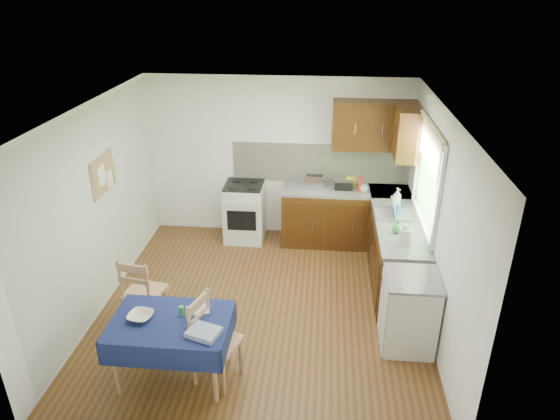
# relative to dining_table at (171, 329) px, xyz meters

# --- Properties ---
(floor) EXTENTS (4.20, 4.20, 0.00)m
(floor) POSITION_rel_dining_table_xyz_m (0.75, 1.28, -0.61)
(floor) COLOR #4E2D14
(floor) RESTS_ON ground
(ceiling) EXTENTS (4.00, 4.20, 0.02)m
(ceiling) POSITION_rel_dining_table_xyz_m (0.75, 1.28, 1.89)
(ceiling) COLOR white
(ceiling) RESTS_ON wall_back
(wall_back) EXTENTS (4.00, 0.02, 2.50)m
(wall_back) POSITION_rel_dining_table_xyz_m (0.75, 3.38, 0.64)
(wall_back) COLOR white
(wall_back) RESTS_ON ground
(wall_front) EXTENTS (4.00, 0.02, 2.50)m
(wall_front) POSITION_rel_dining_table_xyz_m (0.75, -0.82, 0.64)
(wall_front) COLOR white
(wall_front) RESTS_ON ground
(wall_left) EXTENTS (0.02, 4.20, 2.50)m
(wall_left) POSITION_rel_dining_table_xyz_m (-1.25, 1.28, 0.64)
(wall_left) COLOR silver
(wall_left) RESTS_ON ground
(wall_right) EXTENTS (0.02, 4.20, 2.50)m
(wall_right) POSITION_rel_dining_table_xyz_m (2.75, 1.28, 0.64)
(wall_right) COLOR white
(wall_right) RESTS_ON ground
(base_cabinets) EXTENTS (1.90, 2.30, 0.86)m
(base_cabinets) POSITION_rel_dining_table_xyz_m (2.10, 2.54, -0.18)
(base_cabinets) COLOR black
(base_cabinets) RESTS_ON ground
(worktop_back) EXTENTS (1.90, 0.60, 0.04)m
(worktop_back) POSITION_rel_dining_table_xyz_m (1.80, 3.08, 0.27)
(worktop_back) COLOR slate
(worktop_back) RESTS_ON base_cabinets
(worktop_right) EXTENTS (0.60, 1.70, 0.04)m
(worktop_right) POSITION_rel_dining_table_xyz_m (2.45, 1.93, 0.27)
(worktop_right) COLOR slate
(worktop_right) RESTS_ON base_cabinets
(worktop_corner) EXTENTS (0.60, 0.60, 0.04)m
(worktop_corner) POSITION_rel_dining_table_xyz_m (2.45, 3.08, 0.27)
(worktop_corner) COLOR slate
(worktop_corner) RESTS_ON base_cabinets
(splashback) EXTENTS (2.70, 0.02, 0.60)m
(splashback) POSITION_rel_dining_table_xyz_m (1.40, 3.37, 0.59)
(splashback) COLOR beige
(splashback) RESTS_ON wall_back
(upper_cabinets) EXTENTS (1.20, 0.85, 0.70)m
(upper_cabinets) POSITION_rel_dining_table_xyz_m (2.27, 3.08, 1.24)
(upper_cabinets) COLOR black
(upper_cabinets) RESTS_ON wall_back
(stove) EXTENTS (0.60, 0.61, 0.92)m
(stove) POSITION_rel_dining_table_xyz_m (0.25, 3.08, -0.15)
(stove) COLOR silver
(stove) RESTS_ON ground
(window) EXTENTS (0.04, 1.48, 1.26)m
(window) POSITION_rel_dining_table_xyz_m (2.72, 1.98, 1.04)
(window) COLOR #2E5724
(window) RESTS_ON wall_right
(fridge) EXTENTS (0.58, 0.60, 0.89)m
(fridge) POSITION_rel_dining_table_xyz_m (2.45, 0.73, -0.16)
(fridge) COLOR silver
(fridge) RESTS_ON ground
(corkboard) EXTENTS (0.04, 0.62, 0.47)m
(corkboard) POSITION_rel_dining_table_xyz_m (-1.22, 1.58, 0.99)
(corkboard) COLOR #AA8355
(corkboard) RESTS_ON wall_left
(dining_table) EXTENTS (1.18, 0.80, 0.71)m
(dining_table) POSITION_rel_dining_table_xyz_m (0.00, 0.00, 0.00)
(dining_table) COLOR #101A43
(dining_table) RESTS_ON ground
(chair_far) EXTENTS (0.48, 0.48, 0.94)m
(chair_far) POSITION_rel_dining_table_xyz_m (-0.59, 0.78, -0.11)
(chair_far) COLOR #AA8355
(chair_far) RESTS_ON ground
(chair_near) EXTENTS (0.54, 0.54, 0.96)m
(chair_near) POSITION_rel_dining_table_xyz_m (0.40, 0.03, -0.10)
(chair_near) COLOR #AA8355
(chair_near) RESTS_ON ground
(toaster) EXTENTS (0.28, 0.17, 0.22)m
(toaster) POSITION_rel_dining_table_xyz_m (1.31, 3.09, 0.39)
(toaster) COLOR silver
(toaster) RESTS_ON worktop_back
(sandwich_press) EXTENTS (0.27, 0.23, 0.16)m
(sandwich_press) POSITION_rel_dining_table_xyz_m (1.75, 3.12, 0.37)
(sandwich_press) COLOR black
(sandwich_press) RESTS_ON worktop_back
(sauce_bottle) EXTENTS (0.05, 0.05, 0.24)m
(sauce_bottle) POSITION_rel_dining_table_xyz_m (1.99, 2.99, 0.41)
(sauce_bottle) COLOR red
(sauce_bottle) RESTS_ON worktop_back
(yellow_packet) EXTENTS (0.14, 0.11, 0.17)m
(yellow_packet) POSITION_rel_dining_table_xyz_m (1.85, 3.15, 0.38)
(yellow_packet) COLOR gold
(yellow_packet) RESTS_ON worktop_back
(dish_rack) EXTENTS (0.46, 0.35, 0.22)m
(dish_rack) POSITION_rel_dining_table_xyz_m (2.39, 2.24, 0.32)
(dish_rack) COLOR gray
(dish_rack) RESTS_ON worktop_right
(kettle) EXTENTS (0.15, 0.15, 0.26)m
(kettle) POSITION_rel_dining_table_xyz_m (2.44, 1.47, 0.41)
(kettle) COLOR silver
(kettle) RESTS_ON worktop_right
(cup) EXTENTS (0.13, 0.13, 0.10)m
(cup) POSITION_rel_dining_table_xyz_m (2.05, 3.00, 0.34)
(cup) COLOR white
(cup) RESTS_ON worktop_back
(soap_bottle_a) EXTENTS (0.16, 0.16, 0.30)m
(soap_bottle_a) POSITION_rel_dining_table_xyz_m (2.46, 2.44, 0.45)
(soap_bottle_a) COLOR silver
(soap_bottle_a) RESTS_ON worktop_right
(soap_bottle_b) EXTENTS (0.12, 0.12, 0.19)m
(soap_bottle_b) POSITION_rel_dining_table_xyz_m (2.44, 2.23, 0.39)
(soap_bottle_b) COLOR blue
(soap_bottle_b) RESTS_ON worktop_right
(soap_bottle_c) EXTENTS (0.17, 0.17, 0.17)m
(soap_bottle_c) POSITION_rel_dining_table_xyz_m (2.39, 1.74, 0.38)
(soap_bottle_c) COLOR green
(soap_bottle_c) RESTS_ON worktop_right
(plate_bowl) EXTENTS (0.27, 0.27, 0.06)m
(plate_bowl) POSITION_rel_dining_table_xyz_m (-0.30, 0.00, 0.13)
(plate_bowl) COLOR beige
(plate_bowl) RESTS_ON dining_table
(book) EXTENTS (0.21, 0.25, 0.02)m
(book) POSITION_rel_dining_table_xyz_m (0.19, 0.19, 0.11)
(book) COLOR white
(book) RESTS_ON dining_table
(spice_jar) EXTENTS (0.05, 0.05, 0.10)m
(spice_jar) POSITION_rel_dining_table_xyz_m (0.09, 0.10, 0.15)
(spice_jar) COLOR green
(spice_jar) RESTS_ON dining_table
(tea_towel) EXTENTS (0.35, 0.31, 0.05)m
(tea_towel) POSITION_rel_dining_table_xyz_m (0.38, -0.18, 0.13)
(tea_towel) COLOR navy
(tea_towel) RESTS_ON dining_table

